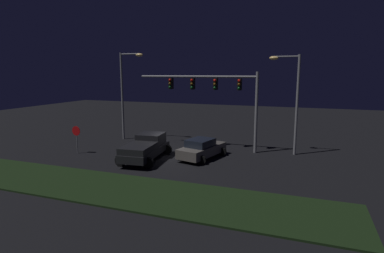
% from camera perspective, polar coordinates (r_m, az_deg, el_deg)
% --- Properties ---
extents(ground_plane, '(80.00, 80.00, 0.00)m').
position_cam_1_polar(ground_plane, '(24.98, -4.08, -5.25)').
color(ground_plane, black).
extents(grass_median, '(25.78, 4.51, 0.10)m').
position_cam_1_polar(grass_median, '(18.51, -14.16, -10.76)').
color(grass_median, black).
rests_on(grass_median, ground_plane).
extents(pickup_truck, '(3.24, 5.57, 1.80)m').
position_cam_1_polar(pickup_truck, '(23.85, -8.29, -3.57)').
color(pickup_truck, black).
rests_on(pickup_truck, ground_plane).
extents(car_sedan, '(3.15, 4.70, 1.51)m').
position_cam_1_polar(car_sedan, '(24.04, 1.76, -4.00)').
color(car_sedan, '#514C47').
rests_on(car_sedan, ground_plane).
extents(traffic_signal_gantry, '(10.32, 0.56, 6.50)m').
position_cam_1_polar(traffic_signal_gantry, '(26.28, 4.30, 6.61)').
color(traffic_signal_gantry, slate).
rests_on(traffic_signal_gantry, ground_plane).
extents(street_lamp_left, '(2.43, 0.44, 8.28)m').
position_cam_1_polar(street_lamp_left, '(30.93, -11.78, 7.18)').
color(street_lamp_left, slate).
rests_on(street_lamp_left, ground_plane).
extents(street_lamp_right, '(2.35, 0.44, 7.79)m').
position_cam_1_polar(street_lamp_right, '(25.80, 17.45, 5.88)').
color(street_lamp_right, slate).
rests_on(street_lamp_right, ground_plane).
extents(stop_sign, '(0.76, 0.08, 2.23)m').
position_cam_1_polar(stop_sign, '(26.87, -20.10, -1.34)').
color(stop_sign, slate).
rests_on(stop_sign, ground_plane).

